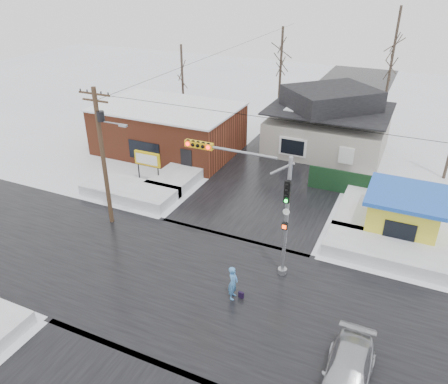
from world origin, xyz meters
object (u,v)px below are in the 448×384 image
at_px(marquee_sign, 147,160).
at_px(kiosk, 403,213).
at_px(pedestrian, 233,283).
at_px(utility_pole, 103,150).
at_px(traffic_signal, 258,196).
at_px(car, 347,376).

bearing_deg(marquee_sign, kiosk, 1.55).
bearing_deg(pedestrian, utility_pole, 63.59).
xyz_separation_m(utility_pole, kiosk, (17.43, 6.49, -3.65)).
bearing_deg(kiosk, traffic_signal, -135.16).
xyz_separation_m(traffic_signal, pedestrian, (-0.12, -2.94, -3.59)).
xyz_separation_m(traffic_signal, car, (6.16, -5.95, -3.87)).
relative_size(pedestrian, car, 0.41).
bearing_deg(utility_pole, marquee_sign, 100.13).
height_order(kiosk, car, kiosk).
height_order(marquee_sign, car, marquee_sign).
distance_m(traffic_signal, marquee_sign, 13.42).
xyz_separation_m(marquee_sign, car, (17.60, -12.48, -1.25)).
bearing_deg(marquee_sign, utility_pole, -79.87).
distance_m(utility_pole, kiosk, 18.95).
height_order(kiosk, pedestrian, kiosk).
bearing_deg(marquee_sign, pedestrian, -39.93).
distance_m(traffic_signal, pedestrian, 4.65).
relative_size(traffic_signal, pedestrian, 3.70).
distance_m(marquee_sign, pedestrian, 14.79).
bearing_deg(kiosk, utility_pole, -159.56).
height_order(traffic_signal, utility_pole, utility_pole).
distance_m(marquee_sign, car, 21.61).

